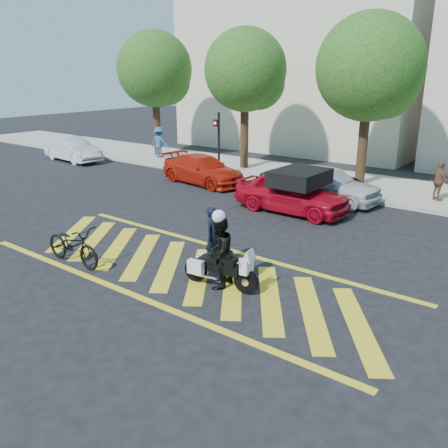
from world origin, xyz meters
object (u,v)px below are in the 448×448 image
Objects in this scene: parked_far_left at (73,149)px; parked_mid_left at (314,182)px; officer_bike at (214,237)px; red_convertible at (292,193)px; bicycle at (73,245)px; police_motorcycle at (219,268)px; officer_moto at (219,252)px; parked_left at (203,170)px; parked_mid_right at (327,184)px.

parked_mid_left is (15.10, 1.22, -0.06)m from parked_far_left.
officer_bike is 0.39× the size of parked_far_left.
bicycle is at bearing 164.93° from red_convertible.
parked_far_left is at bearing 146.35° from police_motorcycle.
bicycle reaches higher than police_motorcycle.
parked_left is at bearing -146.44° from officer_moto.
parked_mid_right is (0.80, -0.43, 0.11)m from parked_mid_left.
parked_mid_left is at bearing -80.54° from parked_far_left.
parked_far_left is at bearing 85.20° from red_convertible.
red_convertible is (-1.84, 6.80, -0.17)m from officer_moto.
officer_moto is 11.35m from parked_left.
police_motorcycle is at bearing -110.55° from parked_far_left.
parked_left is 5.39m from parked_mid_left.
parked_left is at bearing 97.41° from parked_mid_right.
officer_bike is at bearing -174.43° from parked_mid_right.
officer_bike reaches higher than bicycle.
parked_far_left is 0.92× the size of parked_mid_left.
bicycle is at bearing -152.94° from parked_left.
parked_mid_right is (-1.47, 9.04, -0.17)m from officer_moto.
police_motorcycle is at bearing -72.44° from bicycle.
bicycle is 1.05× the size of police_motorcycle.
parked_mid_right is at bearing -14.26° from bicycle.
officer_bike is at bearing -170.90° from red_convertible.
police_motorcycle is 0.46× the size of red_convertible.
parked_left is 1.04× the size of parked_mid_right.
officer_moto is 0.40× the size of parked_mid_left.
parked_far_left is 15.92m from parked_mid_right.
parked_left is 0.99× the size of parked_mid_left.
bicycle is at bearing 170.96° from parked_mid_left.
parked_far_left is 0.96× the size of parked_mid_right.
red_convertible is 15.60m from parked_far_left.
red_convertible reaches higher than police_motorcycle.
officer_bike is at bearing -144.21° from officer_moto.
officer_moto reaches higher than red_convertible.
bicycle is at bearing -170.72° from police_motorcycle.
bicycle is 0.47× the size of parked_left.
parked_mid_right is (15.90, 0.79, 0.05)m from parked_far_left.
officer_moto is at bearing -72.33° from bicycle.
police_motorcycle is 9.17m from parked_mid_right.
officer_bike reaches higher than parked_far_left.
parked_mid_left is 0.91m from parked_mid_right.
red_convertible is (2.26, 8.10, 0.19)m from bicycle.
officer_moto is at bearing -164.35° from red_convertible.
bicycle is at bearing 123.89° from officer_bike.
officer_moto is 0.40× the size of parked_left.
bicycle is 8.42m from red_convertible.
parked_mid_left is at bearing -174.79° from officer_moto.
officer_bike is 1.44m from police_motorcycle.
officer_bike reaches higher than parked_left.
red_convertible is at bearing 172.60° from parked_mid_right.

